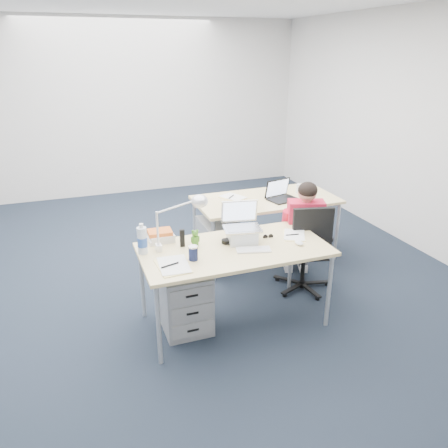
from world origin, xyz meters
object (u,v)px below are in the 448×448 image
Objects in this scene: bear_figurine at (195,238)px; cordless_phone at (182,238)px; silver_laptop at (242,224)px; wireless_keyboard at (253,250)px; sunglasses at (268,237)px; computer_mouse at (299,243)px; office_chair at (304,265)px; far_cup at (299,189)px; desk_near at (234,253)px; desk_lamp at (174,222)px; headphones at (234,240)px; seated_person at (302,232)px; water_bottle at (142,239)px; dark_laptop at (284,190)px; desk_far at (266,202)px; can_koozie at (193,253)px; drawer_pedestal_far at (219,244)px; drawer_pedestal_near at (184,299)px; book_stack at (161,236)px.

bear_figurine is 0.96× the size of cordless_phone.
silver_laptop is 1.19× the size of wireless_keyboard.
computer_mouse is at bearing -47.27° from sunglasses.
office_chair is 8.87× the size of far_cup.
desk_near is at bearing -137.33° from far_cup.
desk_lamp reaches higher than far_cup.
desk_near is at bearing -148.27° from office_chair.
seated_person is at bearing 20.95° from headphones.
water_bottle reaches higher than far_cup.
sunglasses is at bearing -137.70° from dark_laptop.
water_bottle is 0.82× the size of dark_laptop.
computer_mouse is 0.56m from headphones.
desk_far is 1.55m from cordless_phone.
office_chair is 1.43m from can_koozie.
drawer_pedestal_far is 0.94m from dark_laptop.
computer_mouse is at bearing -25.74° from headphones.
drawer_pedestal_far is at bearing 160.95° from dark_laptop.
cordless_phone is at bearing 166.87° from wireless_keyboard.
desk_near is 0.58m from desk_lamp.
wireless_keyboard is at bearing -131.74° from far_cup.
book_stack reaches higher than drawer_pedestal_near.
desk_lamp reaches higher than drawer_pedestal_near.
headphones is at bearing 126.99° from wireless_keyboard.
silver_laptop is 0.86m from water_bottle.
office_chair is at bearing -84.91° from seated_person.
wireless_keyboard is at bearing -124.48° from seated_person.
office_chair is 2.01× the size of desk_lamp.
headphones reaches higher than sunglasses.
office_chair is at bearing 9.35° from drawer_pedestal_near.
dark_laptop is at bearing 65.04° from computer_mouse.
far_cup reaches higher than sunglasses.
silver_laptop is at bearing -147.23° from dark_laptop.
seated_person reaches higher than wireless_keyboard.
computer_mouse is (0.55, -0.13, 0.06)m from desk_near.
silver_laptop is 0.26m from wireless_keyboard.
sunglasses is at bearing -127.25° from seated_person.
bear_figurine is (-1.12, -0.97, 0.12)m from desk_far.
drawer_pedestal_near is at bearing -168.07° from silver_laptop.
seated_person is 3.91× the size of wireless_keyboard.
drawer_pedestal_near is (-1.36, -0.37, -0.29)m from seated_person.
cordless_phone is (-1.33, -0.27, 0.24)m from seated_person.
water_bottle reaches higher than wireless_keyboard.
water_bottle is (-1.63, -0.14, 0.59)m from office_chair.
silver_laptop is at bearing -1.87° from cordless_phone.
drawer_pedestal_far is (-0.68, 0.62, -0.29)m from seated_person.
sunglasses reaches higher than desk_near.
bear_figurine is at bearing -4.95° from cordless_phone.
desk_lamp is at bearing 157.12° from bear_figurine.
wireless_keyboard is at bearing -33.48° from book_stack.
desk_lamp is at bearing -162.24° from cordless_phone.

